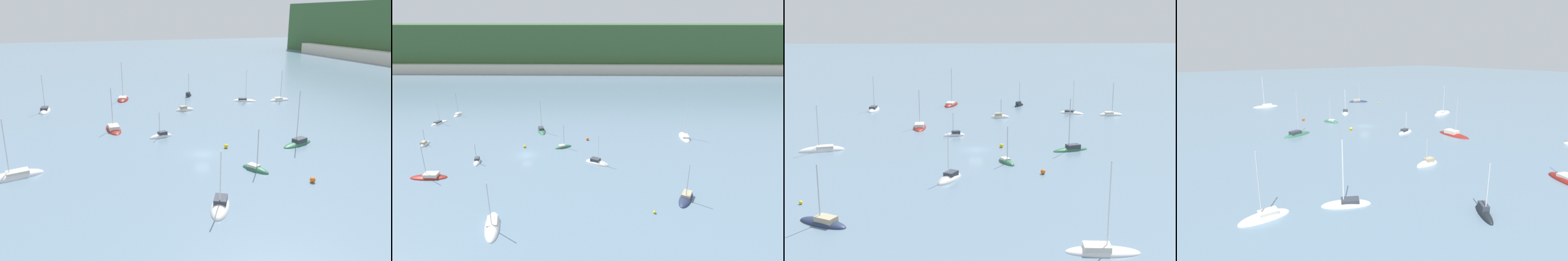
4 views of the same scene
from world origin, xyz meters
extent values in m
plane|color=slate|center=(0.00, 0.00, 0.00)|extent=(600.00, 600.00, 0.00)
ellipsoid|color=silver|center=(-11.46, -4.35, 0.00)|extent=(2.46, 4.87, 1.40)
cube|color=#333842|center=(-11.53, -3.99, 0.74)|extent=(1.40, 1.86, 0.70)
cylinder|color=silver|center=(-11.41, -4.58, 2.67)|extent=(0.14, 0.14, 4.57)
ellipsoid|color=maroon|center=(-47.91, -5.96, 0.00)|extent=(8.66, 4.96, 1.73)
cube|color=silver|center=(-47.28, -6.13, 0.71)|extent=(3.38, 2.74, 0.47)
cylinder|color=#B2B2B7|center=(-48.31, -5.85, 5.33)|extent=(0.14, 0.14, 9.70)
ellipsoid|color=black|center=(-46.30, 12.69, 0.00)|extent=(4.55, 3.52, 1.43)
cube|color=#333842|center=(-45.98, 12.49, 0.84)|extent=(1.86, 1.62, 0.89)
cylinder|color=silver|center=(-46.49, 12.81, 3.47)|extent=(0.14, 0.14, 6.16)
ellipsoid|color=white|center=(18.41, -4.48, 0.00)|extent=(6.53, 4.96, 1.73)
cube|color=#333842|center=(17.97, -4.24, 0.87)|extent=(2.72, 2.44, 0.79)
cylinder|color=silver|center=(18.68, -4.63, 4.01)|extent=(0.14, 0.14, 7.07)
ellipsoid|color=white|center=(-40.52, -26.04, 0.00)|extent=(7.12, 3.02, 1.93)
cube|color=#333842|center=(-39.97, -26.10, 0.88)|extent=(2.65, 1.85, 0.70)
cylinder|color=silver|center=(-40.86, -26.00, 4.73)|extent=(0.14, 0.14, 8.41)
ellipsoid|color=maroon|center=(-19.51, -12.33, 0.00)|extent=(8.44, 3.05, 1.12)
cube|color=silver|center=(-18.84, -12.31, 0.73)|extent=(3.06, 2.06, 0.84)
cylinder|color=#B2B2B7|center=(-19.93, -12.34, 4.42)|extent=(0.14, 0.14, 8.22)
ellipsoid|color=silver|center=(0.15, -29.26, 0.00)|extent=(4.49, 8.78, 1.91)
cube|color=beige|center=(-0.01, -28.61, 0.75)|extent=(2.45, 3.37, 0.46)
cylinder|color=silver|center=(0.26, -29.67, 4.71)|extent=(0.14, 0.14, 8.36)
ellipsoid|color=white|center=(-30.23, 6.50, 0.00)|extent=(1.63, 4.59, 1.62)
cube|color=tan|center=(-30.23, 6.13, 0.81)|extent=(1.13, 1.66, 0.72)
cylinder|color=#B2B2B7|center=(-30.23, 6.73, 2.51)|extent=(0.14, 0.14, 4.13)
ellipsoid|color=#2D6647|center=(9.12, 5.23, 0.00)|extent=(4.98, 3.55, 1.34)
cube|color=beige|center=(8.78, 5.06, 0.60)|extent=(2.03, 1.77, 0.46)
cylinder|color=#B2B2B7|center=(9.34, 5.33, 3.47)|extent=(0.14, 0.14, 6.20)
ellipsoid|color=white|center=(-32.55, 34.52, 0.00)|extent=(2.19, 5.99, 1.58)
cube|color=beige|center=(-32.54, 34.04, 0.66)|extent=(1.48, 2.17, 0.46)
cylinder|color=#B2B2B7|center=(-32.56, 34.81, 4.34)|extent=(0.14, 0.14, 7.81)
ellipsoid|color=#2D6647|center=(1.01, 17.98, 0.00)|extent=(4.28, 7.47, 1.20)
cube|color=#333842|center=(0.83, 18.52, 0.74)|extent=(2.23, 2.92, 0.82)
cylinder|color=#B2B2B7|center=(1.12, 17.64, 5.16)|extent=(0.14, 0.14, 9.66)
ellipsoid|color=white|center=(-35.02, 25.07, 0.00)|extent=(4.53, 6.53, 1.27)
cube|color=#333842|center=(-35.24, 24.62, 0.60)|extent=(2.24, 2.65, 0.49)
cylinder|color=silver|center=(-34.88, 25.36, 4.47)|extent=(0.14, 0.14, 8.24)
sphere|color=yellow|center=(-1.58, 5.01, 0.37)|extent=(0.73, 0.73, 0.73)
sphere|color=orange|center=(15.70, 10.73, 0.40)|extent=(0.80, 0.80, 0.80)
camera|label=1|loc=(56.70, -20.97, 22.59)|focal=35.00mm
camera|label=2|loc=(17.31, -72.17, 33.65)|focal=28.00mm
camera|label=3|loc=(100.51, -1.71, 26.86)|focal=50.00mm
camera|label=4|loc=(-65.87, 41.85, 18.60)|focal=28.00mm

